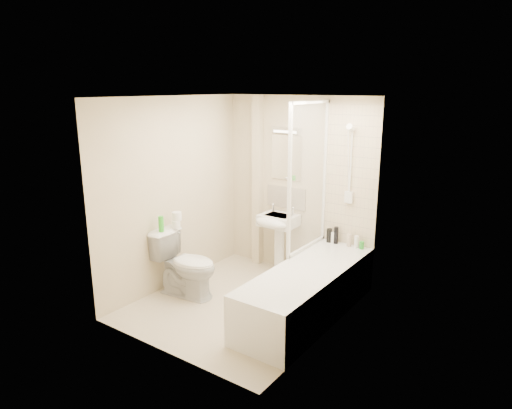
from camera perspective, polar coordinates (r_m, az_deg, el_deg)
The scene contains 25 objects.
floor at distance 5.56m, azimuth -1.61°, elevation -12.28°, with size 2.50×2.50×0.00m, color beige.
wall_back at distance 6.14m, azimuth 5.30°, elevation 2.22°, with size 2.20×0.02×2.40m, color beige.
wall_left at distance 5.83m, azimuth -10.39°, elevation 1.37°, with size 0.02×2.50×2.40m, color beige.
wall_right at distance 4.58m, azimuth 9.41°, elevation -2.25°, with size 0.02×2.50×2.40m, color beige.
ceiling at distance 4.96m, azimuth -1.81°, elevation 13.31°, with size 2.20×2.50×0.02m, color white.
tile_back at distance 5.76m, azimuth 11.77°, elevation 3.42°, with size 0.70×0.01×1.75m, color beige.
tile_right at distance 4.70m, azimuth 10.46°, elevation 0.99°, with size 0.01×2.10×1.75m, color beige.
pipe_boxing at distance 6.42m, azimuth 0.22°, elevation 2.81°, with size 0.12×0.12×2.40m, color beige.
splashback at distance 6.26m, azimuth 3.79°, elevation 0.89°, with size 0.60×0.01×0.30m, color beige.
mirror at distance 6.15m, azimuth 3.87°, elevation 5.86°, with size 0.46×0.01×0.60m, color white.
strip_light at distance 6.09m, azimuth 3.81°, elevation 9.28°, with size 0.42×0.07×0.07m, color silver.
bathtub at distance 5.22m, azimuth 6.46°, elevation -10.71°, with size 0.70×2.10×0.55m.
shower_screen at distance 5.52m, azimuth 6.61°, elevation 3.41°, with size 0.04×0.92×1.80m.
shower_fixture at distance 5.70m, azimuth 11.64°, elevation 4.55°, with size 0.10×0.16×0.99m.
pedestal_sink at distance 6.18m, azimuth 2.64°, elevation -2.86°, with size 0.49×0.46×0.94m.
bottle_black_a at distance 5.98m, azimuth 9.14°, elevation -3.83°, with size 0.07×0.07×0.18m, color black.
bottle_white_a at distance 5.96m, azimuth 9.60°, elevation -4.10°, with size 0.06×0.06×0.14m, color white.
bottle_black_b at distance 5.93m, azimuth 9.98°, elevation -3.81°, with size 0.06×0.06×0.22m, color black.
bottle_cream at distance 5.87m, azimuth 11.56°, elevation -4.40°, with size 0.06×0.06×0.16m, color #C6B199.
bottle_white_b at distance 5.84m, azimuth 12.44°, elevation -4.57°, with size 0.06×0.06×0.16m, color white.
bottle_green at distance 5.82m, azimuth 13.06°, elevation -4.97°, with size 0.06×0.06×0.10m, color green.
toilet at distance 5.68m, azimuth -8.74°, elevation -7.35°, with size 0.84×0.54×0.81m, color white.
toilet_roll_lower at distance 5.73m, azimuth -9.97°, elevation -2.43°, with size 0.10×0.10×0.09m, color white.
toilet_roll_upper at distance 5.72m, azimuth -9.87°, elevation -1.44°, with size 0.12×0.12×0.10m, color white.
green_bottle at distance 5.60m, azimuth -11.78°, elevation -2.40°, with size 0.06×0.06×0.19m, color green.
Camera 1 is at (2.97, -3.96, 2.51)m, focal length 32.00 mm.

